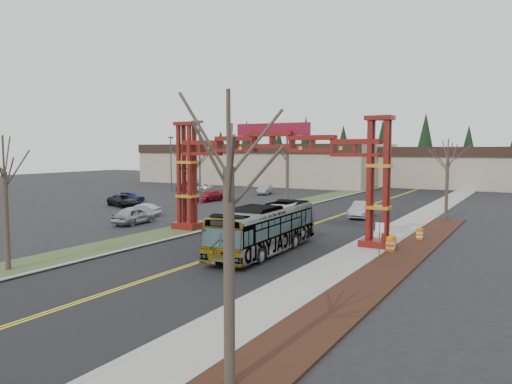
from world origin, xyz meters
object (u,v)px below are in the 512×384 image
Objects in this scene: silver_sedan at (362,210)px; light_pole_mid at (171,160)px; transit_bus at (264,229)px; parked_car_far_a at (265,190)px; parked_car_near_b at (142,210)px; parked_car_near_c at (124,201)px; bare_tree_median_far at (287,155)px; bare_tree_median_near at (4,173)px; barrel_mid at (392,243)px; parked_car_near_a at (134,216)px; parked_car_mid_b at (130,197)px; light_pole_near at (200,156)px; barrel_south at (390,245)px; street_sign at (380,233)px; bare_tree_right_far at (448,161)px; retail_building_west at (266,163)px; gateway_arch at (273,159)px; retail_building_east at (491,167)px; bare_tree_right_near at (229,169)px; bare_tree_median_mid at (192,167)px; barrel_north at (420,235)px; light_pole_far at (287,154)px; parked_car_far_b at (199,188)px; parked_car_mid_a at (209,196)px; parked_car_far_c at (188,186)px.

light_pole_mid is at bearing 154.80° from silver_sedan.
transit_bus is 19.01m from silver_sedan.
parked_car_near_b is at bearing -103.79° from parked_car_far_a.
bare_tree_median_far reaches higher than parked_car_near_c.
barrel_mid is (16.95, 16.35, -4.96)m from bare_tree_median_near.
parked_car_near_a is 1.15× the size of parked_car_mid_b.
barrel_south is (27.19, -16.60, -5.28)m from light_pole_near.
street_sign is (41.61, -31.13, -3.31)m from light_pole_mid.
parked_car_near_c is at bearing -170.54° from bare_tree_right_far.
retail_building_west is 20.32× the size of street_sign.
gateway_arch is 62.80m from retail_building_east.
street_sign is (-0.95, 18.32, -4.57)m from bare_tree_right_near.
retail_building_east is 7.93× the size of silver_sedan.
bare_tree_median_mid is at bearing -141.02° from bare_tree_right_far.
bare_tree_median_far is at bearing 132.30° from barrel_mid.
gateway_arch is 12.13m from barrel_north.
silver_sedan is 0.59× the size of bare_tree_median_far.
parked_car_mid_b is at bearing -134.89° from parked_car_far_a.
gateway_arch is at bearing -90.55° from parked_car_near_c.
bare_tree_right_near is at bearing -81.62° from silver_sedan.
silver_sedan is 36.54m from light_pole_far.
parked_car_far_b is 4.38× the size of barrel_south.
barrel_mid is at bearing -68.48° from silver_sedan.
barrel_north is at bearing -21.62° from parked_car_mid_a.
retail_building_west is 6.38× the size of bare_tree_median_mid.
parked_car_near_a is at bearing -147.53° from bare_tree_right_far.
parked_car_far_c is 53.06m from street_sign.
parked_car_near_a reaches higher than parked_car_mid_a.
bare_tree_right_near is at bearing -48.97° from parked_car_mid_a.
parked_car_near_a is 31.16m from parked_car_far_a.
barrel_north is at bearing 23.71° from gateway_arch.
bare_tree_right_near is 65.26m from light_pole_mid.
parked_car_near_c is 4.82× the size of barrel_south.
parked_car_near_a is 0.44× the size of light_pole_far.
silver_sedan is 2.12× the size of street_sign.
parked_car_far_a is at bearing 116.13° from transit_bus.
light_pole_far is (-22.13, 28.64, 5.04)m from silver_sedan.
retail_building_east is 7.54× the size of parked_car_near_c.
gateway_arch is 44.50m from parked_car_far_c.
bare_tree_right_far reaches higher than transit_bus.
parked_car_near_a reaches higher than barrel_mid.
barrel_north is at bearing 77.22° from barrel_mid.
bare_tree_right_near reaches higher than parked_car_far_c.
parked_car_far_c reaches higher than barrel_north.
barrel_north is (34.37, -5.17, -0.24)m from parked_car_near_c.
parked_car_far_c is at bearing 127.97° from bare_tree_median_mid.
bare_tree_right_near reaches higher than barrel_south.
transit_bus is 2.44× the size of parked_car_far_b.
bare_tree_median_far is 26.21m from light_pole_mid.
parked_car_far_a is 59.53m from bare_tree_right_near.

